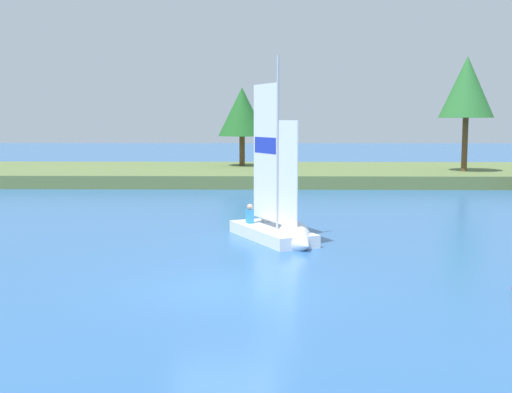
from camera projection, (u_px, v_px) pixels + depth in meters
ground_plane at (224, 289)px, 15.50m from camera, size 200.00×200.00×0.00m
shore_bank at (254, 174)px, 44.17m from camera, size 80.00×13.20×0.77m
shoreline_tree_midleft at (242, 112)px, 45.82m from camera, size 3.35×3.35×5.48m
shoreline_tree_centre at (467, 88)px, 40.67m from camera, size 3.37×3.37×7.14m
sailboat at (282, 229)px, 21.22m from camera, size 3.17×4.65×6.45m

